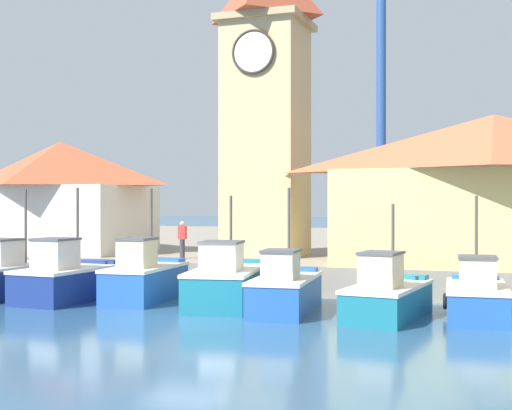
{
  "coord_description": "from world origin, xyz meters",
  "views": [
    {
      "loc": [
        9.46,
        -19.99,
        3.62
      ],
      "look_at": [
        -0.52,
        8.1,
        3.5
      ],
      "focal_mm": 50.0,
      "sensor_mm": 36.0,
      "label": 1
    }
  ],
  "objects_px": {
    "fishing_boat_center": "(227,282)",
    "fishing_boat_right_inner": "(387,296)",
    "fishing_boat_left_outer": "(15,276)",
    "port_crane_near": "(381,112)",
    "clock_tower": "(266,95)",
    "dock_worker_near_tower": "(182,239)",
    "fishing_boat_mid_right": "(285,290)",
    "warehouse_right": "(494,188)",
    "fishing_boat_mid_left": "(145,279)",
    "fishing_boat_right_outer": "(477,297)",
    "fishing_boat_left_inner": "(67,279)",
    "warehouse_left": "(60,195)"
  },
  "relations": [
    {
      "from": "fishing_boat_center",
      "to": "fishing_boat_right_inner",
      "type": "relative_size",
      "value": 1.19
    },
    {
      "from": "fishing_boat_left_outer",
      "to": "port_crane_near",
      "type": "height_order",
      "value": "port_crane_near"
    },
    {
      "from": "clock_tower",
      "to": "port_crane_near",
      "type": "xyz_separation_m",
      "value": [
        3.53,
        10.39,
        0.31
      ]
    },
    {
      "from": "fishing_boat_left_outer",
      "to": "dock_worker_near_tower",
      "type": "bearing_deg",
      "value": 49.9
    },
    {
      "from": "fishing_boat_mid_right",
      "to": "clock_tower",
      "type": "bearing_deg",
      "value": 112.62
    },
    {
      "from": "clock_tower",
      "to": "warehouse_right",
      "type": "relative_size",
      "value": 1.28
    },
    {
      "from": "fishing_boat_mid_left",
      "to": "dock_worker_near_tower",
      "type": "distance_m",
      "value": 4.97
    },
    {
      "from": "fishing_boat_right_outer",
      "to": "fishing_boat_center",
      "type": "bearing_deg",
      "value": 179.69
    },
    {
      "from": "warehouse_right",
      "to": "fishing_boat_left_inner",
      "type": "bearing_deg",
      "value": -154.98
    },
    {
      "from": "fishing_boat_right_inner",
      "to": "clock_tower",
      "type": "relative_size",
      "value": 0.3
    },
    {
      "from": "fishing_boat_left_outer",
      "to": "warehouse_left",
      "type": "bearing_deg",
      "value": 112.79
    },
    {
      "from": "warehouse_left",
      "to": "port_crane_near",
      "type": "height_order",
      "value": "port_crane_near"
    },
    {
      "from": "port_crane_near",
      "to": "fishing_boat_left_inner",
      "type": "bearing_deg",
      "value": -113.49
    },
    {
      "from": "fishing_boat_center",
      "to": "warehouse_left",
      "type": "bearing_deg",
      "value": 149.49
    },
    {
      "from": "fishing_boat_left_outer",
      "to": "fishing_boat_center",
      "type": "distance_m",
      "value": 8.56
    },
    {
      "from": "fishing_boat_mid_left",
      "to": "clock_tower",
      "type": "height_order",
      "value": "clock_tower"
    },
    {
      "from": "fishing_boat_left_inner",
      "to": "clock_tower",
      "type": "bearing_deg",
      "value": 61.25
    },
    {
      "from": "fishing_boat_right_inner",
      "to": "warehouse_left",
      "type": "bearing_deg",
      "value": 155.93
    },
    {
      "from": "warehouse_left",
      "to": "clock_tower",
      "type": "bearing_deg",
      "value": 5.11
    },
    {
      "from": "warehouse_right",
      "to": "port_crane_near",
      "type": "xyz_separation_m",
      "value": [
        -6.42,
        12.19,
        4.7
      ]
    },
    {
      "from": "fishing_boat_right_inner",
      "to": "port_crane_near",
      "type": "relative_size",
      "value": 0.24
    },
    {
      "from": "fishing_boat_right_inner",
      "to": "port_crane_near",
      "type": "distance_m",
      "value": 21.05
    },
    {
      "from": "fishing_boat_mid_right",
      "to": "fishing_boat_right_outer",
      "type": "xyz_separation_m",
      "value": [
        5.98,
        0.76,
        -0.06
      ]
    },
    {
      "from": "clock_tower",
      "to": "port_crane_near",
      "type": "height_order",
      "value": "port_crane_near"
    },
    {
      "from": "fishing_boat_mid_left",
      "to": "clock_tower",
      "type": "bearing_deg",
      "value": 74.91
    },
    {
      "from": "fishing_boat_left_outer",
      "to": "fishing_boat_right_outer",
      "type": "xyz_separation_m",
      "value": [
        16.92,
        0.48,
        -0.1
      ]
    },
    {
      "from": "fishing_boat_right_outer",
      "to": "fishing_boat_left_outer",
      "type": "bearing_deg",
      "value": -178.38
    },
    {
      "from": "fishing_boat_right_inner",
      "to": "dock_worker_near_tower",
      "type": "height_order",
      "value": "fishing_boat_right_inner"
    },
    {
      "from": "fishing_boat_mid_right",
      "to": "fishing_boat_right_inner",
      "type": "distance_m",
      "value": 3.36
    },
    {
      "from": "fishing_boat_mid_left",
      "to": "fishing_boat_center",
      "type": "xyz_separation_m",
      "value": [
        3.27,
        -0.08,
        -0.01
      ]
    },
    {
      "from": "fishing_boat_left_inner",
      "to": "fishing_boat_mid_right",
      "type": "xyz_separation_m",
      "value": [
        8.34,
        0.06,
        -0.06
      ]
    },
    {
      "from": "fishing_boat_center",
      "to": "clock_tower",
      "type": "relative_size",
      "value": 0.36
    },
    {
      "from": "warehouse_left",
      "to": "fishing_boat_mid_left",
      "type": "bearing_deg",
      "value": -39.0
    },
    {
      "from": "fishing_boat_right_outer",
      "to": "port_crane_near",
      "type": "bearing_deg",
      "value": 108.33
    },
    {
      "from": "fishing_boat_right_outer",
      "to": "warehouse_right",
      "type": "xyz_separation_m",
      "value": [
        0.38,
        6.04,
        3.48
      ]
    },
    {
      "from": "dock_worker_near_tower",
      "to": "port_crane_near",
      "type": "bearing_deg",
      "value": 64.52
    },
    {
      "from": "fishing_boat_left_outer",
      "to": "fishing_boat_mid_right",
      "type": "xyz_separation_m",
      "value": [
        10.94,
        -0.28,
        -0.04
      ]
    },
    {
      "from": "fishing_boat_right_outer",
      "to": "fishing_boat_mid_left",
      "type": "bearing_deg",
      "value": 179.38
    },
    {
      "from": "fishing_boat_left_outer",
      "to": "fishing_boat_right_outer",
      "type": "distance_m",
      "value": 16.93
    },
    {
      "from": "fishing_boat_left_inner",
      "to": "fishing_boat_mid_right",
      "type": "relative_size",
      "value": 0.96
    },
    {
      "from": "fishing_boat_left_inner",
      "to": "fishing_boat_center",
      "type": "relative_size",
      "value": 0.8
    },
    {
      "from": "port_crane_near",
      "to": "dock_worker_near_tower",
      "type": "bearing_deg",
      "value": -115.48
    },
    {
      "from": "port_crane_near",
      "to": "dock_worker_near_tower",
      "type": "distance_m",
      "value": 16.29
    },
    {
      "from": "fishing_boat_left_inner",
      "to": "warehouse_left",
      "type": "height_order",
      "value": "warehouse_left"
    },
    {
      "from": "fishing_boat_mid_left",
      "to": "fishing_boat_right_outer",
      "type": "bearing_deg",
      "value": -0.62
    },
    {
      "from": "fishing_boat_center",
      "to": "warehouse_left",
      "type": "relative_size",
      "value": 0.65
    },
    {
      "from": "fishing_boat_left_inner",
      "to": "warehouse_right",
      "type": "relative_size",
      "value": 0.37
    },
    {
      "from": "warehouse_left",
      "to": "fishing_boat_mid_right",
      "type": "bearing_deg",
      "value": -28.65
    },
    {
      "from": "warehouse_right",
      "to": "dock_worker_near_tower",
      "type": "height_order",
      "value": "warehouse_right"
    },
    {
      "from": "warehouse_left",
      "to": "fishing_boat_left_outer",
      "type": "bearing_deg",
      "value": -67.21
    }
  ]
}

